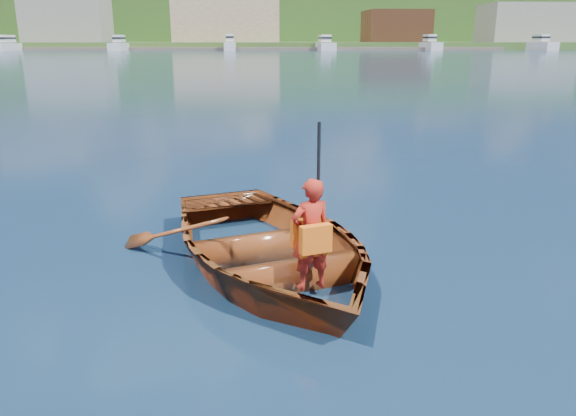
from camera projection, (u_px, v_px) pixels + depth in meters
ground at (163, 250)px, 7.44m from camera, size 600.00×600.00×0.00m
rowboat at (268, 245)px, 6.77m from camera, size 4.32×5.10×0.90m
child_paddler at (311, 235)px, 5.91m from camera, size 0.51×0.43×1.77m
shoreline at (245, 20)px, 230.54m from camera, size 400.00×140.00×22.00m
dock at (199, 49)px, 147.95m from camera, size 159.92×14.51×0.80m
waterfront_buildings at (217, 21)px, 162.35m from camera, size 202.00×16.00×14.00m
marina_yachts at (278, 45)px, 144.53m from camera, size 142.04×13.79×4.35m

